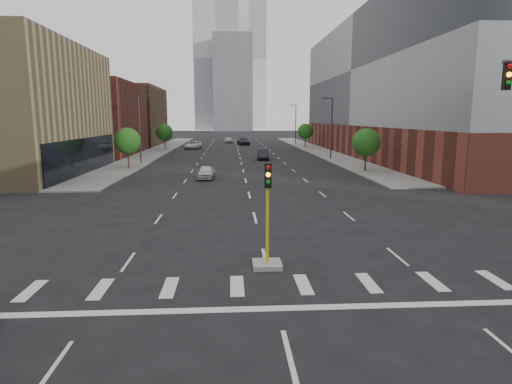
{
  "coord_description": "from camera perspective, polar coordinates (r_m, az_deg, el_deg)",
  "views": [
    {
      "loc": [
        -1.5,
        -8.13,
        6.2
      ],
      "look_at": [
        -0.23,
        13.04,
        2.5
      ],
      "focal_mm": 30.0,
      "sensor_mm": 36.0,
      "label": 1
    }
  ],
  "objects": [
    {
      "name": "sidewalk_left_far",
      "position": [
        83.46,
        -12.8,
        5.44
      ],
      "size": [
        5.0,
        92.0,
        0.15
      ],
      "primitive_type": "cube",
      "color": "gray",
      "rests_on": "ground"
    },
    {
      "name": "tree_right_near",
      "position": [
        50.64,
        14.48,
        6.41
      ],
      "size": [
        3.2,
        3.2,
        4.85
      ],
      "color": "#382619",
      "rests_on": "ground"
    },
    {
      "name": "tower_right",
      "position": [
        270.5,
        -1.02,
        17.07
      ],
      "size": [
        20.0,
        20.0,
        80.0
      ],
      "primitive_type": "cube",
      "color": "#B2B7BC",
      "rests_on": "ground"
    },
    {
      "name": "streetlight_right_a",
      "position": [
        64.88,
        9.96,
        8.7
      ],
      "size": [
        1.6,
        0.22,
        9.07
      ],
      "color": "#2D2D30",
      "rests_on": "ground"
    },
    {
      "name": "median_traffic_signal",
      "position": [
        17.94,
        1.52,
        -7.04
      ],
      "size": [
        1.2,
        1.2,
        4.4
      ],
      "color": "#999993",
      "rests_on": "ground"
    },
    {
      "name": "sidewalk_right_far",
      "position": [
        83.99,
        7.94,
        5.62
      ],
      "size": [
        5.0,
        92.0,
        0.15
      ],
      "primitive_type": "cube",
      "color": "gray",
      "rests_on": "ground"
    },
    {
      "name": "streetlight_right_b",
      "position": [
        99.26,
        5.27,
        9.17
      ],
      "size": [
        1.6,
        0.22,
        9.07
      ],
      "color": "#2D2D30",
      "rests_on": "ground"
    },
    {
      "name": "building_left_far_a",
      "position": [
        78.56,
        -23.06,
        8.97
      ],
      "size": [
        20.0,
        22.0,
        12.0
      ],
      "primitive_type": "cube",
      "color": "brown",
      "rests_on": "ground"
    },
    {
      "name": "streetlight_left",
      "position": [
        59.35,
        -15.18,
        8.41
      ],
      "size": [
        1.6,
        0.22,
        9.07
      ],
      "color": "#2D2D30",
      "rests_on": "ground"
    },
    {
      "name": "car_mid_right",
      "position": [
        64.29,
        0.93,
        5.08
      ],
      "size": [
        2.04,
        4.99,
        1.61
      ],
      "primitive_type": "imported",
      "rotation": [
        0.0,
        0.0,
        -0.07
      ],
      "color": "#222228",
      "rests_on": "ground"
    },
    {
      "name": "tree_right_far",
      "position": [
        89.53,
        6.6,
        8.03
      ],
      "size": [
        3.2,
        3.2,
        4.85
      ],
      "color": "#382619",
      "rests_on": "ground"
    },
    {
      "name": "building_right_main",
      "position": [
        75.0,
        21.55,
        12.89
      ],
      "size": [
        24.0,
        70.0,
        22.0
      ],
      "color": "brown",
      "rests_on": "ground"
    },
    {
      "name": "car_near_left",
      "position": [
        44.15,
        -6.66,
        2.65
      ],
      "size": [
        1.81,
        4.07,
        1.36
      ],
      "primitive_type": "imported",
      "rotation": [
        0.0,
        0.0,
        -0.05
      ],
      "color": "silver",
      "rests_on": "ground"
    },
    {
      "name": "car_distant",
      "position": [
        106.63,
        -3.69,
        6.93
      ],
      "size": [
        2.37,
        4.47,
        1.45
      ],
      "primitive_type": "imported",
      "rotation": [
        0.0,
        0.0,
        0.16
      ],
      "color": "silver",
      "rests_on": "ground"
    },
    {
      "name": "tree_left_far",
      "position": [
        84.11,
        -12.1,
        7.77
      ],
      "size": [
        3.2,
        3.2,
        4.85
      ],
      "color": "#382619",
      "rests_on": "ground"
    },
    {
      "name": "tower_left",
      "position": [
        230.03,
        -5.26,
        17.04
      ],
      "size": [
        22.0,
        22.0,
        70.0
      ],
      "primitive_type": "cube",
      "color": "#B2B7BC",
      "rests_on": "ground"
    },
    {
      "name": "tower_mid",
      "position": [
        208.73,
        -3.11,
        14.22
      ],
      "size": [
        18.0,
        18.0,
        44.0
      ],
      "primitive_type": "cube",
      "color": "slate",
      "rests_on": "ground"
    },
    {
      "name": "building_left_far_b",
      "position": [
        103.45,
        -18.26,
        9.57
      ],
      "size": [
        20.0,
        24.0,
        13.0
      ],
      "primitive_type": "cube",
      "color": "brown",
      "rests_on": "ground"
    },
    {
      "name": "car_far_left",
      "position": [
        87.31,
        -8.38,
        6.23
      ],
      "size": [
        3.53,
        5.99,
        1.57
      ],
      "primitive_type": "imported",
      "rotation": [
        0.0,
        0.0,
        -0.17
      ],
      "color": "silver",
      "rests_on": "ground"
    },
    {
      "name": "tree_left_near",
      "position": [
        54.65,
        -16.77,
        6.54
      ],
      "size": [
        3.2,
        3.2,
        4.85
      ],
      "color": "#382619",
      "rests_on": "ground"
    },
    {
      "name": "car_deep_right",
      "position": [
        98.85,
        -1.71,
        6.76
      ],
      "size": [
        3.18,
        5.88,
        1.62
      ],
      "primitive_type": "imported",
      "rotation": [
        0.0,
        0.0,
        0.17
      ],
      "color": "black",
      "rests_on": "ground"
    }
  ]
}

